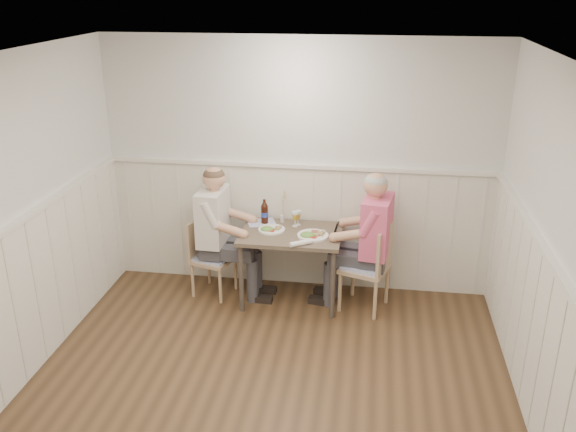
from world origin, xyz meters
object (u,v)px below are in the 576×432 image
at_px(dining_table, 291,241).
at_px(chair_left, 209,254).
at_px(man_in_pink, 371,252).
at_px(diner_cream, 218,242).
at_px(chair_right, 370,264).
at_px(grass_vase, 282,207).
at_px(beer_bottle, 265,213).

xyz_separation_m(dining_table, chair_left, (-0.86, 0.04, -0.22)).
distance_m(chair_left, man_in_pink, 1.66).
bearing_deg(man_in_pink, diner_cream, 178.19).
relative_size(chair_left, man_in_pink, 0.56).
bearing_deg(chair_right, grass_vase, 160.86).
relative_size(beer_bottle, grass_vase, 0.71).
relative_size(dining_table, chair_right, 1.10).
height_order(chair_left, grass_vase, grass_vase).
xyz_separation_m(dining_table, diner_cream, (-0.75, 0.03, -0.07)).
bearing_deg(man_in_pink, beer_bottle, 168.66).
bearing_deg(chair_right, beer_bottle, 166.52).
bearing_deg(man_in_pink, chair_left, 177.93).
xyz_separation_m(man_in_pink, grass_vase, (-0.92, 0.28, 0.31)).
height_order(chair_right, diner_cream, diner_cream).
bearing_deg(chair_left, chair_right, -3.56).
bearing_deg(grass_vase, dining_table, -63.43).
xyz_separation_m(diner_cream, grass_vase, (0.63, 0.23, 0.32)).
bearing_deg(man_in_pink, grass_vase, 163.27).
relative_size(diner_cream, beer_bottle, 5.43).
bearing_deg(grass_vase, chair_right, -19.14).
height_order(chair_left, man_in_pink, man_in_pink).
distance_m(dining_table, chair_right, 0.81).
distance_m(dining_table, diner_cream, 0.76).
bearing_deg(dining_table, man_in_pink, -1.66).
height_order(dining_table, man_in_pink, man_in_pink).
bearing_deg(dining_table, beer_bottle, 146.78).
xyz_separation_m(chair_left, grass_vase, (0.73, 0.22, 0.48)).
relative_size(chair_left, diner_cream, 0.57).
distance_m(diner_cream, grass_vase, 0.74).
bearing_deg(chair_right, man_in_pink, 92.39).
distance_m(man_in_pink, beer_bottle, 1.14).
distance_m(chair_right, man_in_pink, 0.12).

